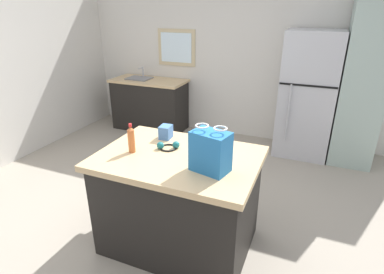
{
  "coord_description": "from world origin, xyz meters",
  "views": [
    {
      "loc": [
        1.27,
        -2.28,
        2.05
      ],
      "look_at": [
        0.28,
        0.11,
        0.95
      ],
      "focal_mm": 28.94,
      "sensor_mm": 36.0,
      "label": 1
    }
  ],
  "objects_px": {
    "refrigerator": "(307,96)",
    "small_box": "(166,132)",
    "tall_cabinet": "(364,81)",
    "shopping_bag": "(210,151)",
    "ear_defenders": "(168,146)",
    "kitchen_island": "(179,201)",
    "bottle": "(131,139)"
  },
  "relations": [
    {
      "from": "refrigerator",
      "to": "small_box",
      "type": "relative_size",
      "value": 14.3
    },
    {
      "from": "tall_cabinet",
      "to": "small_box",
      "type": "xyz_separation_m",
      "value": [
        -1.79,
        -2.18,
        -0.18
      ]
    },
    {
      "from": "shopping_bag",
      "to": "ear_defenders",
      "type": "height_order",
      "value": "shopping_bag"
    },
    {
      "from": "kitchen_island",
      "to": "small_box",
      "type": "bearing_deg",
      "value": 132.03
    },
    {
      "from": "ear_defenders",
      "to": "tall_cabinet",
      "type": "bearing_deg",
      "value": 54.99
    },
    {
      "from": "kitchen_island",
      "to": "refrigerator",
      "type": "height_order",
      "value": "refrigerator"
    },
    {
      "from": "kitchen_island",
      "to": "small_box",
      "type": "height_order",
      "value": "small_box"
    },
    {
      "from": "bottle",
      "to": "ear_defenders",
      "type": "distance_m",
      "value": 0.32
    },
    {
      "from": "tall_cabinet",
      "to": "bottle",
      "type": "xyz_separation_m",
      "value": [
        -1.92,
        -2.56,
        -0.13
      ]
    },
    {
      "from": "refrigerator",
      "to": "shopping_bag",
      "type": "distance_m",
      "value": 2.66
    },
    {
      "from": "tall_cabinet",
      "to": "bottle",
      "type": "bearing_deg",
      "value": -126.9
    },
    {
      "from": "ear_defenders",
      "to": "kitchen_island",
      "type": "bearing_deg",
      "value": -33.83
    },
    {
      "from": "small_box",
      "to": "ear_defenders",
      "type": "xyz_separation_m",
      "value": [
        0.12,
        -0.2,
        -0.04
      ]
    },
    {
      "from": "small_box",
      "to": "bottle",
      "type": "relative_size",
      "value": 0.48
    },
    {
      "from": "bottle",
      "to": "refrigerator",
      "type": "bearing_deg",
      "value": 63.82
    },
    {
      "from": "refrigerator",
      "to": "ear_defenders",
      "type": "bearing_deg",
      "value": -112.87
    },
    {
      "from": "tall_cabinet",
      "to": "ear_defenders",
      "type": "distance_m",
      "value": 2.91
    },
    {
      "from": "kitchen_island",
      "to": "shopping_bag",
      "type": "height_order",
      "value": "shopping_bag"
    },
    {
      "from": "kitchen_island",
      "to": "ear_defenders",
      "type": "distance_m",
      "value": 0.5
    },
    {
      "from": "kitchen_island",
      "to": "ear_defenders",
      "type": "relative_size",
      "value": 6.57
    },
    {
      "from": "kitchen_island",
      "to": "small_box",
      "type": "distance_m",
      "value": 0.64
    },
    {
      "from": "kitchen_island",
      "to": "bottle",
      "type": "relative_size",
      "value": 5.24
    },
    {
      "from": "shopping_bag",
      "to": "small_box",
      "type": "height_order",
      "value": "shopping_bag"
    },
    {
      "from": "shopping_bag",
      "to": "small_box",
      "type": "xyz_separation_m",
      "value": [
        -0.59,
        0.42,
        -0.1
      ]
    },
    {
      "from": "kitchen_island",
      "to": "refrigerator",
      "type": "xyz_separation_m",
      "value": [
        0.86,
        2.47,
        0.43
      ]
    },
    {
      "from": "tall_cabinet",
      "to": "small_box",
      "type": "distance_m",
      "value": 2.83
    },
    {
      "from": "refrigerator",
      "to": "ear_defenders",
      "type": "relative_size",
      "value": 8.67
    },
    {
      "from": "tall_cabinet",
      "to": "shopping_bag",
      "type": "height_order",
      "value": "tall_cabinet"
    },
    {
      "from": "tall_cabinet",
      "to": "small_box",
      "type": "relative_size",
      "value": 18.55
    },
    {
      "from": "tall_cabinet",
      "to": "shopping_bag",
      "type": "bearing_deg",
      "value": -114.72
    },
    {
      "from": "refrigerator",
      "to": "ear_defenders",
      "type": "xyz_separation_m",
      "value": [
        -1.0,
        -2.38,
        0.04
      ]
    },
    {
      "from": "shopping_bag",
      "to": "bottle",
      "type": "bearing_deg",
      "value": 176.2
    }
  ]
}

